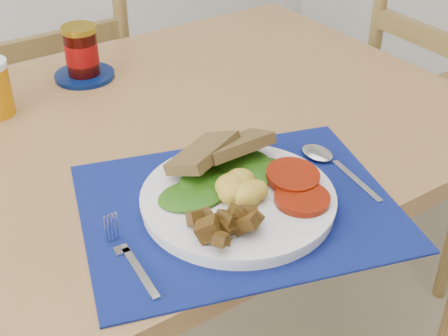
% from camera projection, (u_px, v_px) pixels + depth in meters
% --- Properties ---
extents(table, '(1.40, 0.90, 0.75)m').
position_uv_depth(table, '(134.00, 170.00, 1.25)').
color(table, brown).
rests_on(table, ground).
extents(chair_far, '(0.44, 0.42, 1.18)m').
position_uv_depth(chair_far, '(48.00, 80.00, 1.77)').
color(chair_far, brown).
rests_on(chair_far, ground).
extents(placemat, '(0.59, 0.52, 0.00)m').
position_uv_depth(placemat, '(238.00, 206.00, 1.00)').
color(placemat, '#040433').
rests_on(placemat, table).
extents(breakfast_plate, '(0.31, 0.31, 0.07)m').
position_uv_depth(breakfast_plate, '(237.00, 197.00, 0.99)').
color(breakfast_plate, silver).
rests_on(breakfast_plate, placemat).
extents(fork, '(0.03, 0.16, 0.00)m').
position_uv_depth(fork, '(128.00, 258.00, 0.89)').
color(fork, '#B2B5BA').
rests_on(fork, placemat).
extents(spoon, '(0.05, 0.20, 0.01)m').
position_uv_depth(spoon, '(328.00, 162.00, 1.11)').
color(spoon, '#B2B5BA').
rests_on(spoon, placemat).
extents(jam_on_saucer, '(0.13, 0.13, 0.12)m').
position_uv_depth(jam_on_saucer, '(82.00, 55.00, 1.38)').
color(jam_on_saucer, '#04154A').
rests_on(jam_on_saucer, table).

